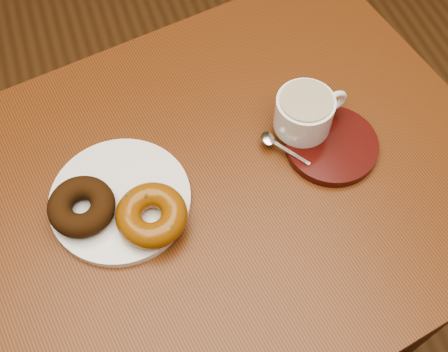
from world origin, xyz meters
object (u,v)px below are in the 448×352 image
object	(u,v)px
donut_plate	(120,200)
cafe_table	(213,224)
saucer	(331,145)
coffee_cup	(305,112)

from	to	relation	value
donut_plate	cafe_table	bearing A→B (deg)	-7.86
cafe_table	saucer	distance (m)	0.24
cafe_table	saucer	bearing A→B (deg)	-8.52
saucer	coffee_cup	xyz separation A→B (m)	(-0.03, 0.05, 0.04)
cafe_table	donut_plate	xyz separation A→B (m)	(-0.13, 0.02, 0.14)
cafe_table	donut_plate	bearing A→B (deg)	161.95
cafe_table	coffee_cup	bearing A→B (deg)	7.06
saucer	cafe_table	bearing A→B (deg)	-178.33
saucer	donut_plate	bearing A→B (deg)	177.80
donut_plate	coffee_cup	size ratio (longest dim) A/B	1.75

